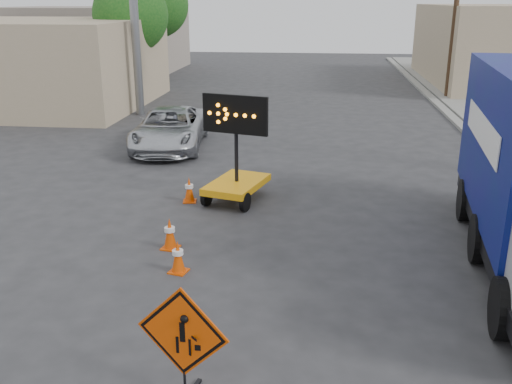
# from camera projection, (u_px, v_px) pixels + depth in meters

# --- Properties ---
(ground) EXTENTS (100.00, 100.00, 0.00)m
(ground) POSITION_uv_depth(u_px,v_px,m) (200.00, 371.00, 7.93)
(ground) COLOR #2D2D30
(ground) RESTS_ON ground
(curb_right) EXTENTS (0.40, 60.00, 0.12)m
(curb_right) POSITION_uv_depth(u_px,v_px,m) (473.00, 136.00, 21.24)
(curb_right) COLOR gray
(curb_right) RESTS_ON ground
(storefront_left_near) EXTENTS (14.00, 10.00, 4.00)m
(storefront_left_near) POSITION_uv_depth(u_px,v_px,m) (1.00, 63.00, 27.62)
(storefront_left_near) COLOR tan
(storefront_left_near) RESTS_ON ground
(storefront_left_far) EXTENTS (12.00, 10.00, 4.40)m
(storefront_left_far) POSITION_uv_depth(u_px,v_px,m) (92.00, 39.00, 40.84)
(storefront_left_far) COLOR gray
(storefront_left_far) RESTS_ON ground
(utility_pole_far) EXTENTS (1.80, 0.26, 9.00)m
(utility_pole_far) POSITION_uv_depth(u_px,v_px,m) (456.00, 4.00, 28.14)
(utility_pole_far) COLOR #49301F
(utility_pole_far) RESTS_ON ground
(tree_left_near) EXTENTS (3.71, 3.71, 6.03)m
(tree_left_near) POSITION_uv_depth(u_px,v_px,m) (131.00, 15.00, 28.16)
(tree_left_near) COLOR #49301F
(tree_left_near) RESTS_ON ground
(tree_left_far) EXTENTS (4.10, 4.10, 6.66)m
(tree_left_far) POSITION_uv_depth(u_px,v_px,m) (156.00, 5.00, 35.65)
(tree_left_far) COLOR #49301F
(tree_left_far) RESTS_ON ground
(construction_sign) EXTENTS (1.22, 0.87, 1.64)m
(construction_sign) POSITION_uv_depth(u_px,v_px,m) (183.00, 343.00, 7.06)
(construction_sign) COLOR black
(construction_sign) RESTS_ON ground
(arrow_board) EXTENTS (1.68, 2.15, 2.72)m
(arrow_board) POSITION_uv_depth(u_px,v_px,m) (237.00, 177.00, 14.49)
(arrow_board) COLOR orange
(arrow_board) RESTS_ON ground
(pickup_truck) EXTENTS (2.73, 5.09, 1.36)m
(pickup_truck) POSITION_uv_depth(u_px,v_px,m) (170.00, 128.00, 19.67)
(pickup_truck) COLOR silver
(pickup_truck) RESTS_ON ground
(cone_a) EXTENTS (0.40, 0.40, 0.64)m
(cone_a) POSITION_uv_depth(u_px,v_px,m) (178.00, 256.00, 10.71)
(cone_a) COLOR #D84304
(cone_a) RESTS_ON ground
(cone_b) EXTENTS (0.40, 0.40, 0.67)m
(cone_b) POSITION_uv_depth(u_px,v_px,m) (170.00, 233.00, 11.73)
(cone_b) COLOR #D84304
(cone_b) RESTS_ON ground
(cone_c) EXTENTS (0.38, 0.38, 0.65)m
(cone_c) POSITION_uv_depth(u_px,v_px,m) (189.00, 190.00, 14.47)
(cone_c) COLOR #D84304
(cone_c) RESTS_ON ground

